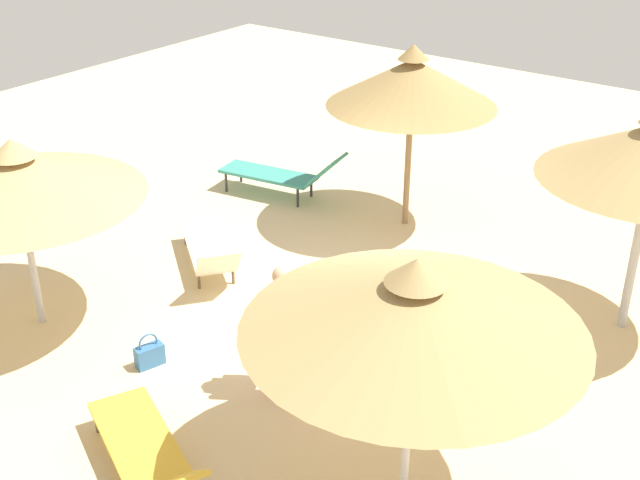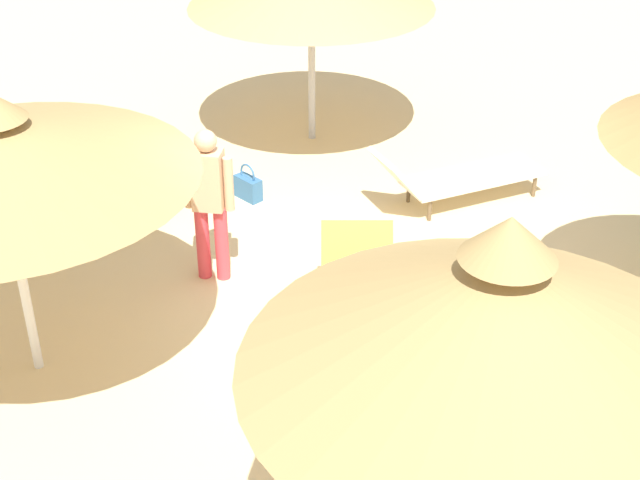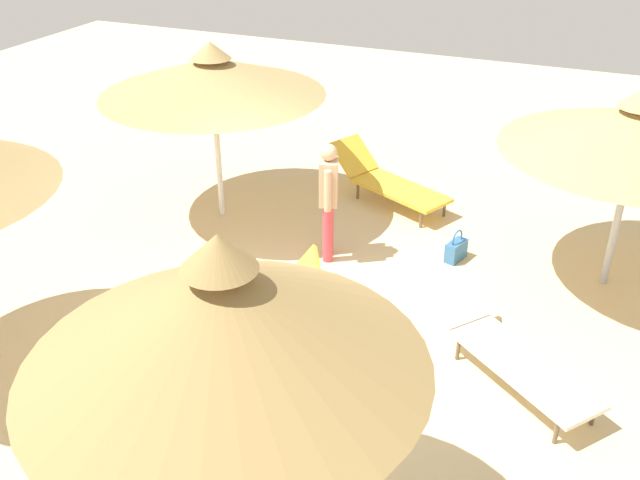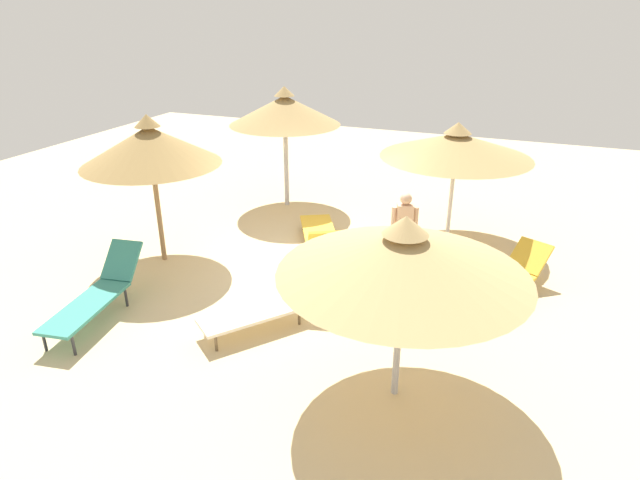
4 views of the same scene
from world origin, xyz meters
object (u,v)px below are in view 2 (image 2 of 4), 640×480
parasol_umbrella_edge (500,316)px  lounge_chair_near_right (454,176)px  lounge_chair_far_right (360,325)px  lounge_chair_far_left (74,196)px  handbag (248,187)px  person_standing_edge (209,197)px

parasol_umbrella_edge → lounge_chair_near_right: 5.78m
parasol_umbrella_edge → lounge_chair_far_right: 3.36m
lounge_chair_far_left → handbag: lounge_chair_far_left is taller
lounge_chair_far_left → person_standing_edge: (1.85, -0.17, 0.53)m
lounge_chair_far_left → person_standing_edge: 1.94m
lounge_chair_far_left → lounge_chair_near_right: (3.35, 2.32, -0.01)m
parasol_umbrella_edge → handbag: 6.15m
lounge_chair_far_left → person_standing_edge: bearing=-5.3°
lounge_chair_near_right → lounge_chair_far_right: lounge_chair_far_right is taller
parasol_umbrella_edge → lounge_chair_near_right: bearing=111.6°
lounge_chair_near_right → person_standing_edge: size_ratio=1.24×
lounge_chair_near_right → lounge_chair_far_right: 2.96m
lounge_chair_far_right → handbag: lounge_chair_far_right is taller
lounge_chair_far_left → lounge_chair_near_right: size_ratio=1.07×
parasol_umbrella_edge → lounge_chair_far_right: size_ratio=1.29×
lounge_chair_far_right → person_standing_edge: 1.92m
lounge_chair_far_left → person_standing_edge: size_ratio=1.32×
parasol_umbrella_edge → person_standing_edge: bearing=143.7°
lounge_chair_far_right → person_standing_edge: person_standing_edge is taller
lounge_chair_near_right → handbag: 2.28m
person_standing_edge → lounge_chair_far_left: bearing=174.7°
parasol_umbrella_edge → lounge_chair_far_left: (-5.35, 2.74, -1.96)m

